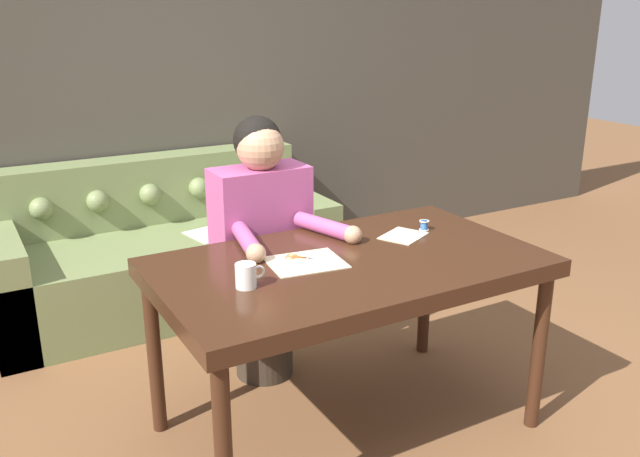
# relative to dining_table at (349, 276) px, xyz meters

# --- Properties ---
(ground_plane) EXTENTS (16.00, 16.00, 0.00)m
(ground_plane) POSITION_rel_dining_table_xyz_m (-0.09, -0.07, -0.70)
(ground_plane) COLOR brown
(wall_back) EXTENTS (8.00, 0.06, 2.60)m
(wall_back) POSITION_rel_dining_table_xyz_m (-0.09, 2.12, 0.60)
(wall_back) COLOR #474238
(wall_back) RESTS_ON ground_plane
(dining_table) EXTENTS (1.54, 0.89, 0.78)m
(dining_table) POSITION_rel_dining_table_xyz_m (0.00, 0.00, 0.00)
(dining_table) COLOR #381E11
(dining_table) RESTS_ON ground_plane
(couch) EXTENTS (1.96, 0.89, 0.85)m
(couch) POSITION_rel_dining_table_xyz_m (-0.28, 1.68, -0.40)
(couch) COLOR olive
(couch) RESTS_ON ground_plane
(person) EXTENTS (0.53, 0.61, 1.28)m
(person) POSITION_rel_dining_table_xyz_m (-0.11, 0.58, -0.04)
(person) COLOR #33281E
(person) RESTS_ON ground_plane
(pattern_paper_main) EXTENTS (0.32, 0.27, 0.00)m
(pattern_paper_main) POSITION_rel_dining_table_xyz_m (-0.17, 0.05, 0.07)
(pattern_paper_main) COLOR beige
(pattern_paper_main) RESTS_ON dining_table
(pattern_paper_offcut) EXTENTS (0.24, 0.23, 0.00)m
(pattern_paper_offcut) POSITION_rel_dining_table_xyz_m (0.36, 0.12, 0.07)
(pattern_paper_offcut) COLOR beige
(pattern_paper_offcut) RESTS_ON dining_table
(scissors) EXTENTS (0.17, 0.17, 0.01)m
(scissors) POSITION_rel_dining_table_xyz_m (-0.16, 0.10, 0.07)
(scissors) COLOR silver
(scissors) RESTS_ON dining_table
(mug) EXTENTS (0.11, 0.08, 0.09)m
(mug) POSITION_rel_dining_table_xyz_m (-0.47, -0.06, 0.12)
(mug) COLOR silver
(mug) RESTS_ON dining_table
(thread_spool) EXTENTS (0.04, 0.04, 0.05)m
(thread_spool) POSITION_rel_dining_table_xyz_m (0.49, 0.14, 0.09)
(thread_spool) COLOR #3366B2
(thread_spool) RESTS_ON dining_table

